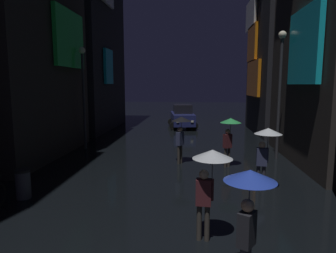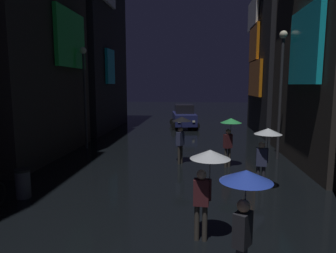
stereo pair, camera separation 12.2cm
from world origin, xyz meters
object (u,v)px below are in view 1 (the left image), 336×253
pedestrian_midstreet_left_clear (266,142)px  trash_bin (23,184)px  car_distant (182,117)px  streetlamp_right_far (280,81)px  pedestrian_far_right_black (181,127)px  pedestrian_foreground_left_blue (249,197)px  pedestrian_near_crossing_green (230,129)px  pedestrian_foreground_right_clear (210,170)px  streetlamp_left_far (83,86)px

pedestrian_midstreet_left_clear → trash_bin: size_ratio=2.28×
car_distant → streetlamp_right_far: 11.57m
pedestrian_far_right_black → car_distant: size_ratio=0.49×
pedestrian_foreground_left_blue → streetlamp_right_far: (3.06, 9.54, 2.03)m
pedestrian_midstreet_left_clear → pedestrian_foreground_left_blue: 5.29m
pedestrian_midstreet_left_clear → pedestrian_far_right_black: size_ratio=1.00×
pedestrian_midstreet_left_clear → pedestrian_near_crossing_green: 2.98m
pedestrian_midstreet_left_clear → pedestrian_far_right_black: 4.42m
pedestrian_midstreet_left_clear → pedestrian_far_right_black: same height
pedestrian_foreground_left_blue → pedestrian_far_right_black: bearing=100.2°
pedestrian_foreground_right_clear → trash_bin: (-5.66, 2.08, -1.20)m
streetlamp_right_far → trash_bin: streetlamp_right_far is taller
pedestrian_foreground_left_blue → pedestrian_far_right_black: (-1.50, 8.35, 0.00)m
streetlamp_left_far → streetlamp_right_far: bearing=-8.4°
pedestrian_far_right_black → car_distant: bearing=91.8°
pedestrian_foreground_left_blue → streetlamp_left_far: 13.14m
pedestrian_far_right_black → streetlamp_right_far: (4.56, 1.19, 2.03)m
car_distant → streetlamp_left_far: 10.32m
pedestrian_foreground_right_clear → car_distant: (-1.28, 18.06, -0.74)m
streetlamp_left_far → pedestrian_near_crossing_green: bearing=-22.2°
pedestrian_midstreet_left_clear → car_distant: bearing=102.9°
pedestrian_far_right_black → trash_bin: bearing=-135.3°
pedestrian_foreground_left_blue → pedestrian_midstreet_left_clear: bearing=73.9°
streetlamp_left_far → trash_bin: size_ratio=5.96×
streetlamp_right_far → pedestrian_foreground_left_blue: bearing=-107.8°
pedestrian_foreground_right_clear → trash_bin: size_ratio=2.28×
pedestrian_midstreet_left_clear → pedestrian_foreground_right_clear: same height
pedestrian_near_crossing_green → streetlamp_right_far: streetlamp_right_far is taller
pedestrian_near_crossing_green → pedestrian_far_right_black: size_ratio=1.00×
streetlamp_right_far → pedestrian_far_right_black: bearing=-165.4°
pedestrian_midstreet_left_clear → car_distant: (-3.32, 14.55, -0.74)m
streetlamp_right_far → trash_bin: size_ratio=6.43×
pedestrian_foreground_right_clear → streetlamp_left_far: size_ratio=0.38×
car_distant → pedestrian_foreground_right_clear: bearing=-86.0°
streetlamp_left_far → pedestrian_midstreet_left_clear: bearing=-35.2°
pedestrian_far_right_black → trash_bin: (-4.74, -4.69, -1.20)m
pedestrian_near_crossing_green → trash_bin: pedestrian_near_crossing_green is taller
pedestrian_foreground_left_blue → trash_bin: (-6.24, 3.66, -1.20)m
pedestrian_midstreet_left_clear → pedestrian_foreground_right_clear: bearing=-120.3°
pedestrian_far_right_black → streetlamp_right_far: streetlamp_right_far is taller
streetlamp_right_far → streetlamp_left_far: (-10.00, 1.48, -0.23)m
car_distant → streetlamp_left_far: size_ratio=0.78×
pedestrian_far_right_black → streetlamp_left_far: size_ratio=0.38×
pedestrian_foreground_right_clear → pedestrian_foreground_left_blue: size_ratio=1.00×
pedestrian_foreground_left_blue → pedestrian_far_right_black: same height
pedestrian_near_crossing_green → pedestrian_foreground_left_blue: 7.96m
pedestrian_near_crossing_green → pedestrian_midstreet_left_clear: bearing=-73.2°
pedestrian_far_right_black → pedestrian_foreground_left_blue: bearing=-79.8°
pedestrian_foreground_left_blue → pedestrian_near_crossing_green: bearing=85.6°
pedestrian_midstreet_left_clear → pedestrian_far_right_black: (-2.97, 3.27, 0.00)m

